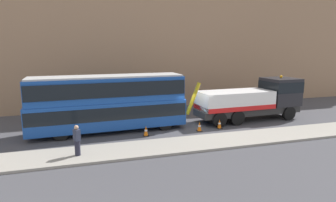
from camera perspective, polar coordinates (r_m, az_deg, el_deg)
The scene contains 9 objects.
ground_plane at distance 22.41m, azimuth 4.58°, elevation -4.95°, with size 120.00×120.00×0.00m, color #424247.
near_kerb at distance 18.71m, azimuth 9.30°, elevation -7.96°, with size 60.00×2.80×0.15m, color gray.
building_facade at distance 29.56m, azimuth -1.23°, elevation 14.59°, with size 60.00×1.50×16.00m.
recovery_tow_truck at distance 24.93m, azimuth 16.61°, elevation 0.37°, with size 10.20×3.05×3.67m.
double_decker_bus at distance 20.85m, azimuth -11.77°, elevation -0.02°, with size 11.13×3.05×4.06m.
pedestrian_onlooker at distance 16.50m, azimuth -17.67°, elevation -7.55°, with size 0.42×0.48×1.71m.
traffic_cone_near_bus at distance 19.80m, azimuth -4.44°, elevation -6.01°, with size 0.36×0.36×0.72m.
traffic_cone_midway at distance 20.96m, azimuth 6.29°, elevation -5.10°, with size 0.36×0.36×0.72m.
traffic_cone_near_truck at distance 21.89m, azimuth 10.22°, elevation -4.54°, with size 0.36×0.36×0.72m.
Camera 1 is at (-7.92, -20.10, 5.96)m, focal length 30.58 mm.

